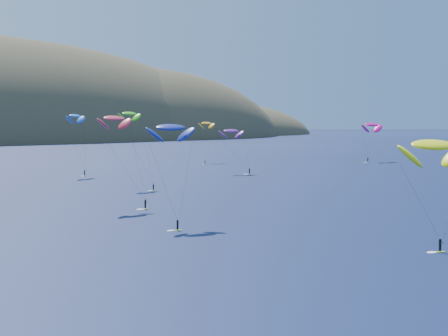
% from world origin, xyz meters
% --- Properties ---
extents(kitesurfer_2, '(12.55, 10.89, 18.34)m').
position_xyz_m(kitesurfer_2, '(3.29, 36.31, 15.13)').
color(kitesurfer_2, '#B5F11A').
rests_on(kitesurfer_2, ground).
extents(kitesurfer_3, '(7.68, 14.15, 22.45)m').
position_xyz_m(kitesurfer_3, '(-5.05, 132.37, 20.40)').
color(kitesurfer_3, '#B5F11A').
rests_on(kitesurfer_3, ground).
extents(kitesurfer_4, '(9.20, 7.77, 22.21)m').
position_xyz_m(kitesurfer_4, '(-6.12, 173.74, 19.82)').
color(kitesurfer_4, '#B5F11A').
rests_on(kitesurfer_4, ground).
extents(kitesurfer_6, '(9.43, 11.03, 17.14)m').
position_xyz_m(kitesurfer_6, '(42.69, 153.82, 14.66)').
color(kitesurfer_6, '#B5F11A').
rests_on(kitesurfer_6, ground).
extents(kitesurfer_8, '(13.02, 7.37, 19.42)m').
position_xyz_m(kitesurfer_8, '(127.35, 169.83, 16.18)').
color(kitesurfer_8, '#B5F11A').
rests_on(kitesurfer_8, ground).
extents(kitesurfer_9, '(9.20, 9.60, 21.45)m').
position_xyz_m(kitesurfer_9, '(-23.66, 98.35, 19.14)').
color(kitesurfer_9, '#B5F11A').
rests_on(kitesurfer_9, ground).
extents(kitesurfer_10, '(9.16, 10.55, 19.97)m').
position_xyz_m(kitesurfer_10, '(-23.15, 73.34, 17.53)').
color(kitesurfer_10, '#B5F11A').
rests_on(kitesurfer_10, ground).
extents(kitesurfer_11, '(11.64, 12.67, 19.07)m').
position_xyz_m(kitesurfer_11, '(62.90, 204.24, 16.84)').
color(kitesurfer_11, '#B5F11A').
rests_on(kitesurfer_11, ground).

